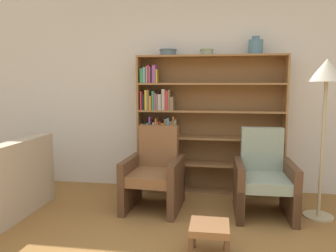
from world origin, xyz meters
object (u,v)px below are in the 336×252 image
at_px(vase_tall, 256,47).
at_px(armchair_leather, 154,174).
at_px(bowl_slate, 168,52).
at_px(floor_lamp, 326,82).
at_px(bowl_olive, 207,52).
at_px(bookshelf, 195,128).
at_px(footstool, 209,230).
at_px(armchair_cushioned, 264,179).

bearing_deg(vase_tall, armchair_leather, -151.08).
height_order(bowl_slate, vase_tall, vase_tall).
xyz_separation_m(vase_tall, floor_lamp, (0.67, -0.67, -0.45)).
distance_m(bowl_olive, vase_tall, 0.62).
bearing_deg(bookshelf, footstool, -81.69).
xyz_separation_m(bookshelf, footstool, (0.25, -1.73, -0.65)).
distance_m(bowl_olive, armchair_leather, 1.72).
bearing_deg(armchair_cushioned, footstool, 60.29).
xyz_separation_m(bowl_slate, floor_lamp, (1.80, -0.67, -0.40)).
bearing_deg(vase_tall, footstool, -106.58).
bearing_deg(footstool, floor_lamp, 41.53).
bearing_deg(bookshelf, floor_lamp, -25.40).
bearing_deg(bowl_olive, floor_lamp, -27.33).
distance_m(vase_tall, footstool, 2.47).
distance_m(bookshelf, armchair_cushioned, 1.17).
bearing_deg(floor_lamp, footstool, -138.47).
distance_m(bookshelf, armchair_leather, 0.93).
bearing_deg(bookshelf, bowl_slate, -177.76).
bearing_deg(armchair_leather, bowl_slate, -91.77).
xyz_separation_m(armchair_leather, floor_lamp, (1.86, -0.01, 1.09)).
relative_size(floor_lamp, footstool, 5.24).
bearing_deg(bowl_slate, footstool, -70.11).
distance_m(bowl_slate, bowl_olive, 0.51).
relative_size(bowl_olive, vase_tall, 0.80).
distance_m(armchair_leather, floor_lamp, 2.16).
height_order(bookshelf, footstool, bookshelf).
relative_size(bowl_olive, armchair_cushioned, 0.19).
relative_size(vase_tall, floor_lamp, 0.13).
bearing_deg(armchair_leather, footstool, 126.78).
distance_m(armchair_leather, footstool, 1.27).
bearing_deg(footstool, vase_tall, 73.42).
bearing_deg(bowl_slate, vase_tall, 0.00).
height_order(bowl_olive, vase_tall, vase_tall).
height_order(bowl_olive, footstool, bowl_olive).
bearing_deg(vase_tall, bowl_slate, -180.00).
distance_m(bookshelf, footstool, 1.86).
relative_size(armchair_leather, floor_lamp, 0.56).
xyz_separation_m(armchair_cushioned, footstool, (-0.58, -1.05, -0.17)).
relative_size(bowl_olive, footstool, 0.55).
xyz_separation_m(bowl_olive, footstool, (0.11, -1.71, -1.66)).
xyz_separation_m(bowl_slate, vase_tall, (1.13, 0.00, 0.05)).
distance_m(bookshelf, floor_lamp, 1.70).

